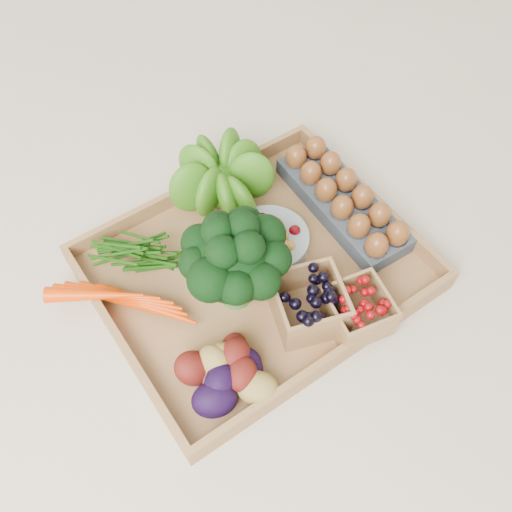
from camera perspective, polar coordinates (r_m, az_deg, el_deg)
ground at (r=1.05m, az=0.00°, el=-1.84°), size 4.00×4.00×0.00m
tray at (r=1.04m, az=0.00°, el=-1.62°), size 0.55×0.45×0.01m
carrots at (r=1.00m, az=-12.35°, el=-4.37°), size 0.19×0.13×0.04m
lettuce at (r=1.09m, az=-3.42°, el=8.07°), size 0.13×0.13×0.13m
broccoli at (r=0.94m, az=-2.12°, el=-1.86°), size 0.18×0.18×0.14m
cherry_bowl at (r=1.05m, az=1.34°, el=1.39°), size 0.14×0.14×0.04m
egg_carton at (r=1.11m, az=8.61°, el=5.17°), size 0.12×0.31×0.04m
potatoes at (r=0.90m, az=-2.84°, el=-11.00°), size 0.15×0.15×0.09m
punnet_blackberry at (r=0.96m, az=5.30°, el=-4.79°), size 0.14×0.14×0.08m
punnet_raspberry at (r=0.97m, az=10.12°, el=-5.37°), size 0.12×0.12×0.07m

